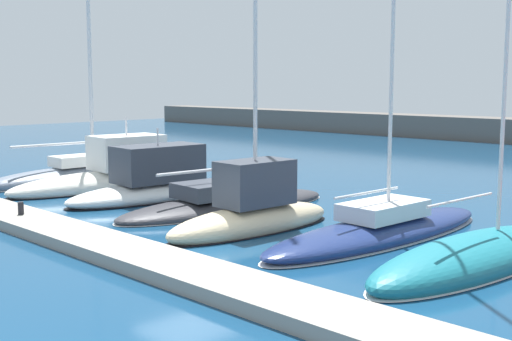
# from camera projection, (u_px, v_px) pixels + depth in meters

# --- Properties ---
(ground_plane) EXTENTS (120.00, 120.00, 0.00)m
(ground_plane) POSITION_uv_depth(u_px,v_px,m) (185.00, 249.00, 19.75)
(ground_plane) COLOR navy
(dock_pier) EXTENTS (36.31, 1.90, 0.36)m
(dock_pier) POSITION_uv_depth(u_px,v_px,m) (132.00, 254.00, 18.42)
(dock_pier) COLOR gray
(dock_pier) RESTS_ON ground_plane
(sailboat_slate_nearest) EXTENTS (2.79, 9.89, 15.93)m
(sailboat_slate_nearest) POSITION_uv_depth(u_px,v_px,m) (79.00, 175.00, 33.27)
(sailboat_slate_nearest) COLOR slate
(sailboat_slate_nearest) RESTS_ON ground_plane
(motorboat_ivory_second) EXTENTS (3.31, 10.01, 3.70)m
(motorboat_ivory_second) POSITION_uv_depth(u_px,v_px,m) (114.00, 176.00, 31.20)
(motorboat_ivory_second) COLOR silver
(motorboat_ivory_second) RESTS_ON ground_plane
(motorboat_white_third) EXTENTS (3.08, 8.17, 3.26)m
(motorboat_white_third) POSITION_uv_depth(u_px,v_px,m) (155.00, 183.00, 28.28)
(motorboat_white_third) COLOR white
(motorboat_white_third) RESTS_ON ground_plane
(sailboat_charcoal_fourth) EXTENTS (3.74, 10.04, 19.07)m
(sailboat_charcoal_fourth) POSITION_uv_depth(u_px,v_px,m) (226.00, 201.00, 25.92)
(sailboat_charcoal_fourth) COLOR #2D2D33
(sailboat_charcoal_fourth) RESTS_ON ground_plane
(motorboat_sand_fifth) EXTENTS (2.27, 6.96, 3.75)m
(motorboat_sand_fifth) POSITION_uv_depth(u_px,v_px,m) (253.00, 213.00, 22.17)
(motorboat_sand_fifth) COLOR beige
(motorboat_sand_fifth) RESTS_ON ground_plane
(sailboat_navy_sixth) EXTENTS (2.93, 10.43, 22.26)m
(sailboat_navy_sixth) POSITION_uv_depth(u_px,v_px,m) (381.00, 227.00, 21.08)
(sailboat_navy_sixth) COLOR navy
(sailboat_navy_sixth) RESTS_ON ground_plane
(sailboat_teal_seventh) EXTENTS (2.90, 9.01, 15.49)m
(sailboat_teal_seventh) POSITION_uv_depth(u_px,v_px,m) (475.00, 257.00, 17.90)
(sailboat_teal_seventh) COLOR #19707F
(sailboat_teal_seventh) RESTS_ON ground_plane
(dock_bollard) EXTENTS (0.20, 0.20, 0.44)m
(dock_bollard) POSITION_uv_depth(u_px,v_px,m) (21.00, 208.00, 23.09)
(dock_bollard) COLOR black
(dock_bollard) RESTS_ON dock_pier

